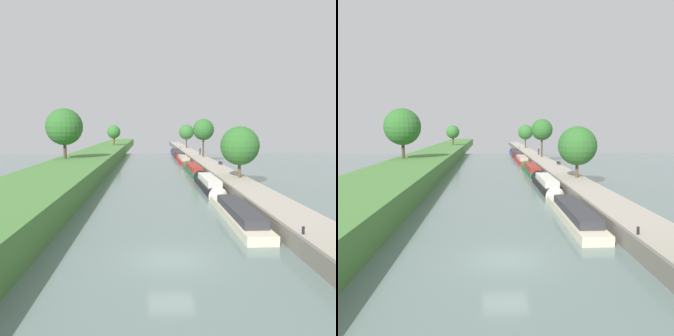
% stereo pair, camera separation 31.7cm
% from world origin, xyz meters
% --- Properties ---
extents(ground_plane, '(160.00, 160.00, 0.00)m').
position_xyz_m(ground_plane, '(0.00, 0.00, 0.00)').
color(ground_plane, slate).
extents(right_towpath, '(3.63, 260.00, 1.07)m').
position_xyz_m(right_towpath, '(9.24, 0.00, 0.54)').
color(right_towpath, '#A89E8E').
rests_on(right_towpath, ground_plane).
extents(stone_quay, '(0.25, 260.00, 1.12)m').
position_xyz_m(stone_quay, '(7.30, 0.00, 0.56)').
color(stone_quay, '#6B665B').
rests_on(stone_quay, ground_plane).
extents(narrowboat_cream, '(2.02, 14.57, 1.92)m').
position_xyz_m(narrowboat_cream, '(5.73, 9.31, 0.51)').
color(narrowboat_cream, beige).
rests_on(narrowboat_cream, ground_plane).
extents(narrowboat_black, '(1.91, 12.65, 1.99)m').
position_xyz_m(narrowboat_black, '(5.84, 23.74, 0.60)').
color(narrowboat_black, black).
rests_on(narrowboat_black, ground_plane).
extents(narrowboat_green, '(1.88, 15.15, 1.96)m').
position_xyz_m(narrowboat_green, '(5.86, 38.64, 0.55)').
color(narrowboat_green, '#1E6033').
rests_on(narrowboat_green, ground_plane).
extents(narrowboat_red, '(1.91, 13.52, 1.93)m').
position_xyz_m(narrowboat_red, '(5.79, 54.49, 0.58)').
color(narrowboat_red, maroon).
rests_on(narrowboat_red, ground_plane).
extents(narrowboat_maroon, '(2.01, 11.34, 2.04)m').
position_xyz_m(narrowboat_maroon, '(5.86, 67.50, 0.60)').
color(narrowboat_maroon, maroon).
rests_on(narrowboat_maroon, ground_plane).
extents(narrowboat_blue, '(1.87, 10.40, 1.99)m').
position_xyz_m(narrowboat_blue, '(5.86, 79.67, 0.56)').
color(narrowboat_blue, '#283D93').
rests_on(narrowboat_blue, ground_plane).
extents(tree_rightbank_midnear, '(4.74, 4.74, 6.27)m').
position_xyz_m(tree_rightbank_midnear, '(9.88, 24.50, 4.96)').
color(tree_rightbank_midnear, brown).
rests_on(tree_rightbank_midnear, right_towpath).
extents(tree_rightbank_midfar, '(4.39, 4.39, 7.81)m').
position_xyz_m(tree_rightbank_midfar, '(10.08, 55.62, 6.67)').
color(tree_rightbank_midfar, '#4C3828').
rests_on(tree_rightbank_midfar, right_towpath).
extents(tree_rightbank_far, '(4.39, 4.39, 6.83)m').
position_xyz_m(tree_rightbank_far, '(9.93, 88.02, 5.69)').
color(tree_rightbank_far, '#4C3828').
rests_on(tree_rightbank_far, right_towpath).
extents(tree_leftbank_downstream, '(3.52, 3.52, 5.31)m').
position_xyz_m(tree_leftbank_downstream, '(-10.53, 78.82, 5.88)').
color(tree_leftbank_downstream, brown).
rests_on(tree_leftbank_downstream, left_grassy_bank).
extents(tree_leftbank_upstream, '(5.64, 5.64, 7.72)m').
position_xyz_m(tree_leftbank_upstream, '(-14.12, 37.49, 7.26)').
color(tree_leftbank_upstream, '#4C3828').
rests_on(tree_leftbank_upstream, left_grassy_bank).
extents(person_walking, '(0.34, 0.34, 1.66)m').
position_xyz_m(person_walking, '(10.14, 60.70, 1.95)').
color(person_walking, '#282D42').
rests_on(person_walking, right_towpath).
extents(mooring_bollard_near, '(0.16, 0.16, 0.45)m').
position_xyz_m(mooring_bollard_near, '(7.73, 0.88, 1.30)').
color(mooring_bollard_near, black).
rests_on(mooring_bollard_near, right_towpath).
extents(mooring_bollard_far, '(0.16, 0.16, 0.45)m').
position_xyz_m(mooring_bollard_far, '(7.73, 84.60, 1.30)').
color(mooring_bollard_far, black).
rests_on(mooring_bollard_far, right_towpath).
extents(park_bench, '(0.44, 1.50, 0.47)m').
position_xyz_m(park_bench, '(10.61, 39.96, 1.42)').
color(park_bench, '#333338').
rests_on(park_bench, right_towpath).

